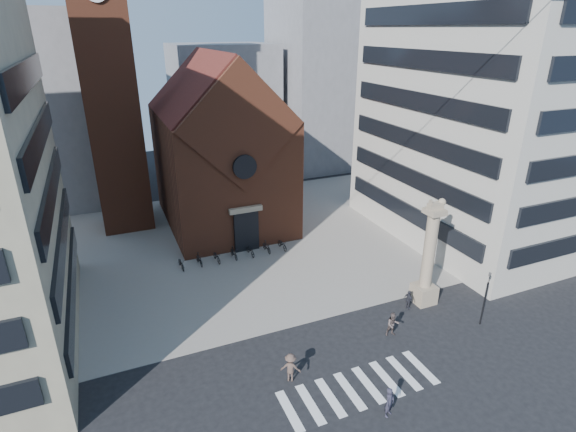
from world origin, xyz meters
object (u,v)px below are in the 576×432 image
(pedestrian_1, at_px, (393,324))
(pedestrian_2, at_px, (409,300))
(lion_column, at_px, (428,263))
(traffic_light, at_px, (485,297))
(scooter_0, at_px, (181,263))
(pedestrian_0, at_px, (389,402))

(pedestrian_1, bearing_deg, pedestrian_2, 51.34)
(lion_column, xyz_separation_m, pedestrian_2, (-1.66, -0.31, -2.67))
(traffic_light, bearing_deg, lion_column, 116.46)
(lion_column, relative_size, scooter_0, 4.66)
(lion_column, distance_m, traffic_light, 4.62)
(lion_column, distance_m, pedestrian_0, 12.60)
(lion_column, bearing_deg, traffic_light, -63.54)
(pedestrian_2, distance_m, scooter_0, 19.80)
(lion_column, xyz_separation_m, pedestrian_0, (-9.05, -8.40, -2.52))
(pedestrian_0, distance_m, pedestrian_1, 7.27)
(pedestrian_2, bearing_deg, pedestrian_1, 123.87)
(lion_column, bearing_deg, pedestrian_2, -169.54)
(pedestrian_0, relative_size, scooter_0, 1.00)
(pedestrian_1, relative_size, pedestrian_2, 1.17)
(pedestrian_1, relative_size, scooter_0, 0.98)
(scooter_0, bearing_deg, pedestrian_2, -45.16)
(pedestrian_0, height_order, pedestrian_2, pedestrian_0)
(pedestrian_0, bearing_deg, pedestrian_1, 25.73)
(pedestrian_1, bearing_deg, pedestrian_0, -111.71)
(pedestrian_0, xyz_separation_m, scooter_0, (-7.50, 21.16, -0.39))
(lion_column, relative_size, traffic_light, 2.02)
(pedestrian_1, xyz_separation_m, scooter_0, (-11.83, 15.32, -0.38))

